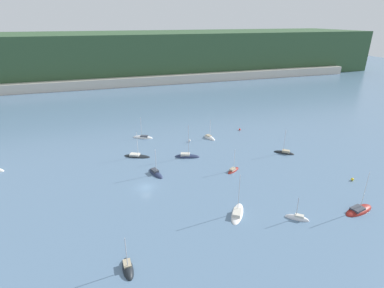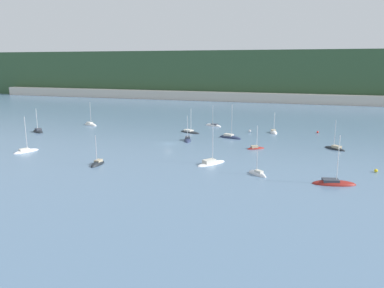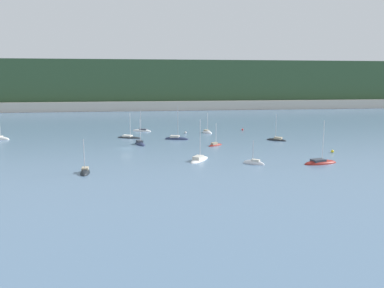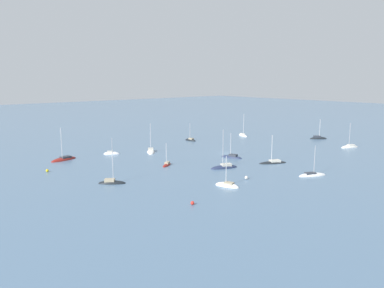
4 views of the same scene
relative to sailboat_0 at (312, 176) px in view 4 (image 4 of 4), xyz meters
name	(u,v)px [view 4 (image 4 of 4)]	position (x,y,z in m)	size (l,w,h in m)	color
ground_plane	(225,153)	(-4.85, -35.46, -0.07)	(600.00, 600.00, 0.00)	slate
sailboat_0	(312,176)	(0.00, 0.00, 0.00)	(7.66, 5.27, 8.70)	white
sailboat_1	(190,140)	(-12.44, -62.17, 0.02)	(2.11, 5.60, 8.07)	black
sailboat_2	(232,157)	(-0.86, -28.93, 0.05)	(4.13, 7.32, 8.52)	#232D4C
sailboat_3	(273,163)	(-4.42, -15.63, 0.03)	(8.90, 6.26, 8.90)	black
sailboat_4	(318,139)	(-55.42, -30.82, 0.04)	(7.39, 6.21, 9.06)	black
sailboat_5	(243,136)	(-37.98, -56.70, 0.04)	(4.44, 7.25, 10.38)	silver
sailboat_6	(112,183)	(42.33, -27.71, 0.05)	(6.36, 5.84, 8.95)	black
sailboat_7	(64,160)	(40.45, -60.63, 0.02)	(9.01, 4.69, 10.80)	maroon
sailboat_8	(111,154)	(25.04, -58.87, 0.01)	(4.93, 4.39, 6.35)	silver
sailboat_9	(151,152)	(13.13, -53.31, 0.08)	(6.75, 8.42, 10.38)	white
sailboat_10	(350,147)	(-45.93, -12.71, 0.02)	(7.27, 4.70, 9.89)	white
sailboat_11	(224,168)	(10.95, -20.79, 0.05)	(8.32, 5.07, 11.72)	#232D4C
sailboat_12	(167,165)	(21.04, -33.97, 0.05)	(5.26, 4.16, 7.19)	maroon
sailboat_13	(227,186)	(23.45, -7.78, 0.01)	(3.70, 6.28, 8.17)	white
mooring_buoy_0	(192,203)	(37.93, -3.49, 0.30)	(0.74, 0.74, 0.74)	red
mooring_buoy_1	(47,171)	(49.81, -48.94, 0.32)	(0.77, 0.77, 0.77)	yellow
mooring_buoy_2	(246,178)	(15.42, -8.94, 0.38)	(0.88, 0.88, 0.88)	white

